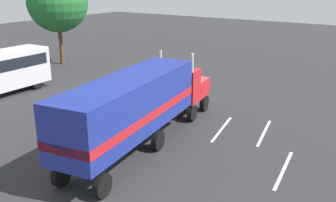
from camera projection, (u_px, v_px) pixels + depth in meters
name	position (u px, v px, depth m)	size (l,w,h in m)	color
ground_plane	(190.00, 110.00, 27.39)	(120.00, 120.00, 0.00)	#2D2D30
lane_stripe_near	(222.00, 129.00, 23.98)	(4.40, 0.16, 0.01)	silver
lane_stripe_mid	(264.00, 133.00, 23.39)	(4.40, 0.16, 0.01)	silver
lane_stripe_far	(284.00, 170.00, 18.90)	(4.40, 0.16, 0.01)	silver
semi_truck	(140.00, 102.00, 20.87)	(14.38, 4.92, 4.50)	red
person_bystander	(130.00, 104.00, 25.87)	(0.39, 0.48, 1.63)	#2D3347
tree_left	(57.00, 2.00, 40.17)	(6.29, 6.29, 9.69)	brown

